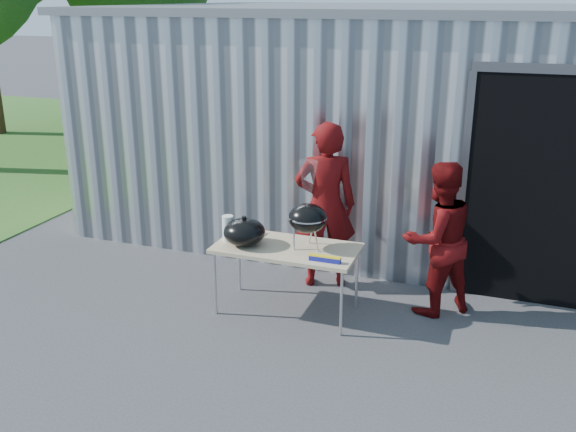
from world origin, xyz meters
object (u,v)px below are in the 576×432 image
at_px(kettle_grill, 308,209).
at_px(person_cook, 325,206).
at_px(folding_table, 287,250).
at_px(person_bystander, 438,239).

bearing_deg(kettle_grill, person_cook, 93.01).
bearing_deg(folding_table, kettle_grill, 8.99).
height_order(person_cook, person_bystander, person_cook).
bearing_deg(person_cook, kettle_grill, 71.67).
bearing_deg(person_bystander, folding_table, -19.92).
xyz_separation_m(person_cook, person_bystander, (1.31, -0.26, -0.14)).
xyz_separation_m(kettle_grill, person_bystander, (1.27, 0.52, -0.35)).
bearing_deg(person_cook, person_bystander, 147.26).
relative_size(folding_table, kettle_grill, 1.62).
xyz_separation_m(folding_table, person_bystander, (1.48, 0.55, 0.12)).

